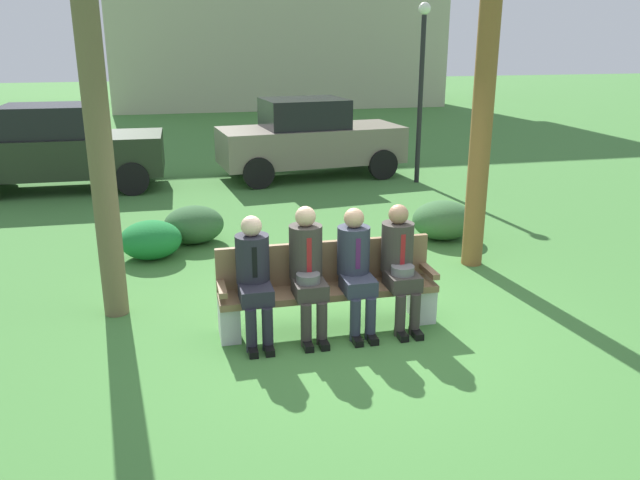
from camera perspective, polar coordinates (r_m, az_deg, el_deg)
name	(u,v)px	position (r m, az deg, el deg)	size (l,w,h in m)	color
ground_plane	(348,328)	(6.88, 2.49, -7.79)	(80.00, 80.00, 0.00)	#417A36
park_bench	(327,287)	(6.76, 0.66, -4.21)	(2.29, 0.44, 0.90)	brown
seated_man_leftmost	(254,273)	(6.41, -5.89, -2.90)	(0.34, 0.72, 1.27)	#23232D
seated_man_centerleft	(308,266)	(6.48, -1.12, -2.30)	(0.34, 0.72, 1.34)	#38332D
seated_man_centerright	(356,264)	(6.61, 3.19, -2.12)	(0.34, 0.72, 1.29)	#2D3342
seated_man_rightmost	(400,260)	(6.75, 7.11, -1.79)	(0.34, 0.72, 1.30)	#38332D
shrub_near_bench	(443,220)	(9.88, 10.88, 1.75)	(0.93, 0.85, 0.58)	#376536
shrub_mid_lawn	(194,225)	(9.71, -11.15, 1.36)	(0.88, 0.81, 0.55)	#2F5930
shrub_far_lawn	(151,240)	(9.16, -14.82, 0.02)	(0.84, 0.77, 0.53)	#1A7430
parked_car_near	(59,148)	(13.75, -22.17, 7.57)	(3.93, 1.77, 1.68)	#232D1E
parked_car_far	(309,138)	(13.98, -0.96, 9.02)	(4.04, 2.04, 1.68)	slate
street_lamp	(421,75)	(13.45, 9.01, 14.27)	(0.24, 0.24, 3.58)	black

